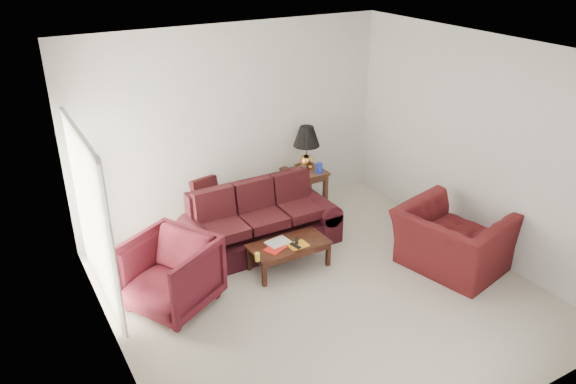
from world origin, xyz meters
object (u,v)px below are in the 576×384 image
object	(u,v)px
coffee_table	(289,256)
sofa	(261,220)
armchair_right	(452,240)
end_table	(304,189)
floor_lamp	(97,206)
armchair_left	(170,274)

from	to	relation	value
coffee_table	sofa	bearing A→B (deg)	109.80
sofa	armchair_right	size ratio (longest dim) A/B	1.68
end_table	armchair_right	bearing A→B (deg)	-73.87
end_table	floor_lamp	distance (m)	3.29
sofa	armchair_right	distance (m)	2.62
armchair_left	armchair_right	size ratio (longest dim) A/B	0.75
sofa	end_table	size ratio (longest dim) A/B	3.36
armchair_right	end_table	bearing A→B (deg)	2.93
end_table	coffee_table	distance (m)	1.86
sofa	armchair_left	distance (m)	1.71
sofa	armchair_left	size ratio (longest dim) A/B	2.24
sofa	end_table	distance (m)	1.46
end_table	armchair_right	xyz separation A→B (m)	(0.74, -2.55, 0.10)
sofa	armchair_left	bearing A→B (deg)	-151.11
end_table	armchair_right	distance (m)	2.65
coffee_table	armchair_right	bearing A→B (deg)	-16.79
sofa	floor_lamp	distance (m)	2.24
armchair_left	coffee_table	distance (m)	1.67
sofa	floor_lamp	bearing A→B (deg)	162.99
end_table	armchair_left	size ratio (longest dim) A/B	0.67
end_table	armchair_left	distance (m)	3.16
sofa	armchair_right	bearing A→B (deg)	-36.05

